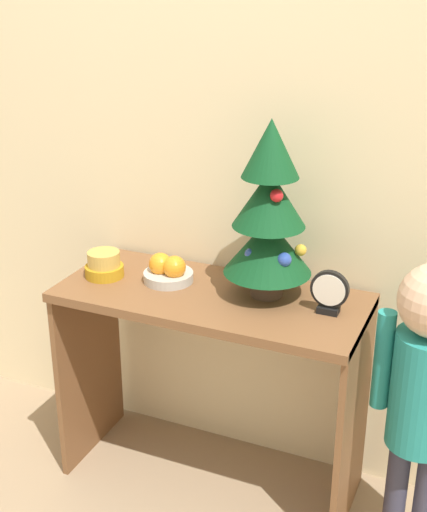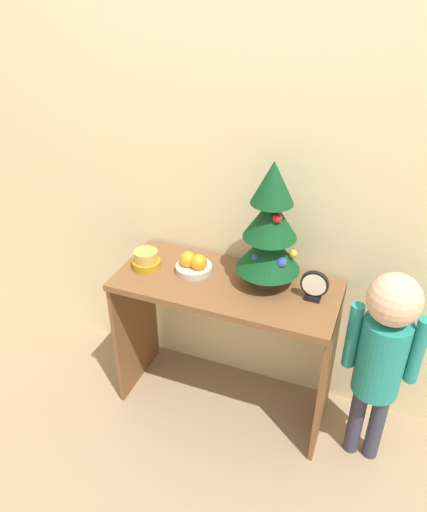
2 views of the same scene
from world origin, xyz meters
The scene contains 7 objects.
back_wall centered at (0.00, 0.47, 1.25)m, with size 7.00×0.05×2.50m, color beige.
console_table centered at (0.00, 0.21, 0.54)m, with size 0.98×0.43×0.72m.
mini_tree centered at (0.16, 0.27, 0.99)m, with size 0.27×0.27×0.56m.
fruit_bowl centered at (-0.17, 0.24, 0.75)m, with size 0.16×0.16×0.09m.
singing_bowl centered at (-0.38, 0.20, 0.76)m, with size 0.13×0.13×0.09m.
desk_clock centered at (0.37, 0.23, 0.78)m, with size 0.12×0.04×0.14m.
child_figure centered at (0.68, 0.15, 0.62)m, with size 0.30×0.21×0.95m.
Camera 1 is at (0.82, -1.65, 1.68)m, focal length 50.00 mm.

